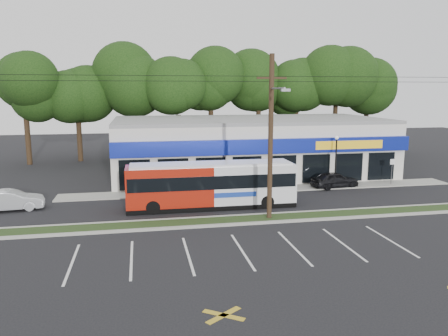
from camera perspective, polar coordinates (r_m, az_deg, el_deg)
name	(u,v)px	position (r m, az deg, el deg)	size (l,w,h in m)	color
ground	(225,227)	(25.78, 0.10, -7.70)	(120.00, 120.00, 0.00)	black
grass_strip	(222,221)	(26.70, -0.31, -6.93)	(40.00, 1.60, 0.12)	#1D3314
curb_south	(224,225)	(25.90, 0.04, -7.45)	(40.00, 0.25, 0.14)	#9E9E93
curb_north	(219,217)	(27.50, -0.64, -6.40)	(40.00, 0.25, 0.14)	#9E9E93
sidewalk	(264,189)	(35.36, 5.26, -2.74)	(32.00, 2.20, 0.10)	#9E9E93
strip_mall	(249,146)	(41.62, 3.33, 2.87)	(25.00, 12.55, 5.30)	silver
utility_pole	(268,132)	(26.25, 5.81, 4.65)	(50.00, 2.77, 10.00)	black
lamp_post	(336,155)	(36.82, 14.42, 1.65)	(0.30, 0.30, 4.25)	black
sign_post	(392,167)	(39.19, 21.11, 0.13)	(0.45, 0.10, 2.23)	#59595E
tree_line	(215,86)	(50.84, -1.13, 10.70)	(46.76, 6.76, 11.83)	black
metrobus	(211,184)	(29.64, -1.64, -2.09)	(11.45, 2.49, 3.07)	#A01B0C
car_dark	(335,180)	(36.82, 14.24, -1.50)	(1.59, 3.96, 1.35)	black
car_silver	(10,200)	(32.31, -26.12, -3.82)	(1.45, 4.17, 1.37)	#ACAFB4
pedestrian_a	(257,182)	(33.58, 4.35, -1.89)	(0.67, 0.44, 1.84)	silver
pedestrian_b	(269,181)	(34.75, 5.90, -1.75)	(0.76, 0.59, 1.56)	silver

